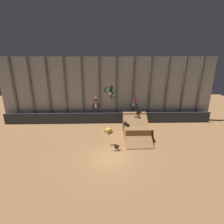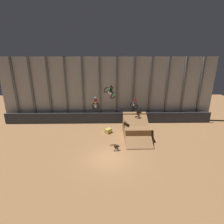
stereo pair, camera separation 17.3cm
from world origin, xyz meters
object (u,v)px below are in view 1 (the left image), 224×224
(dirt_ramp, at_px, (136,129))
(rider_bike_center_air, at_px, (110,91))
(hay_bale_trackside, at_px, (108,131))
(rider_bike_right_air, at_px, (134,104))
(rider_bike_left_air, at_px, (96,105))

(dirt_ramp, xyz_separation_m, rider_bike_center_air, (-3.28, -0.05, 4.90))
(hay_bale_trackside, bearing_deg, rider_bike_right_air, 8.47)
(dirt_ramp, bearing_deg, rider_bike_center_air, -179.16)
(rider_bike_right_air, relative_size, hay_bale_trackside, 1.70)
(rider_bike_left_air, bearing_deg, rider_bike_right_air, 38.30)
(rider_bike_center_air, bearing_deg, rider_bike_right_air, -11.80)
(rider_bike_right_air, bearing_deg, dirt_ramp, -63.88)
(rider_bike_left_air, xyz_separation_m, rider_bike_center_air, (1.56, 2.75, 0.89))
(dirt_ramp, distance_m, rider_bike_center_air, 5.89)
(rider_bike_center_air, height_order, hay_bale_trackside, rider_bike_center_air)
(dirt_ramp, bearing_deg, hay_bale_trackside, 165.20)
(rider_bike_left_air, relative_size, hay_bale_trackside, 1.60)
(rider_bike_left_air, distance_m, rider_bike_right_air, 6.46)
(rider_bike_right_air, xyz_separation_m, hay_bale_trackside, (-3.45, -0.51, -3.59))
(rider_bike_center_air, xyz_separation_m, hay_bale_trackside, (-0.26, 0.98, -5.56))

